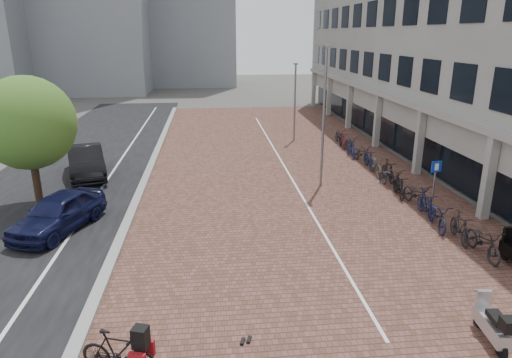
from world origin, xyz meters
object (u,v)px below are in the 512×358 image
object	(u,v)px
car_dark	(86,162)
scooter_back	(492,322)
car_navy	(58,213)
parking_sign	(435,179)
hero_bike	(118,351)

from	to	relation	value
car_dark	scooter_back	distance (m)	19.35
car_dark	car_navy	bearing A→B (deg)	-101.18
car_navy	parking_sign	distance (m)	14.56
car_dark	scooter_back	world-z (taller)	car_dark
hero_bike	parking_sign	size ratio (longest dim) A/B	0.82
car_dark	scooter_back	size ratio (longest dim) A/B	2.96
hero_bike	parking_sign	world-z (taller)	parking_sign
car_navy	hero_bike	bearing A→B (deg)	-44.32
car_navy	scooter_back	xyz separation A→B (m)	(12.08, -7.72, -0.17)
car_navy	hero_bike	world-z (taller)	car_navy
scooter_back	parking_sign	xyz separation A→B (m)	(2.46, 7.99, 0.90)
car_navy	scooter_back	size ratio (longest dim) A/B	2.64
car_dark	parking_sign	xyz separation A→B (m)	(15.20, -6.57, 0.67)
hero_bike	scooter_back	bearing A→B (deg)	-71.57
car_dark	parking_sign	world-z (taller)	parking_sign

